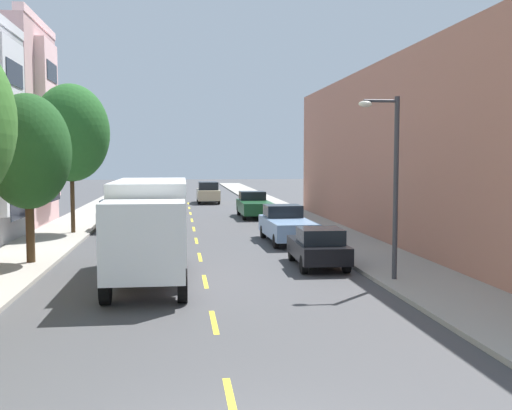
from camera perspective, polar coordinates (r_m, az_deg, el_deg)
ground_plane at (r=38.01m, az=-5.98°, el=-1.74°), size 160.00×160.00×0.00m
sidewalk_left at (r=36.55m, az=-17.11°, el=-2.05°), size 3.20×120.00×0.14m
sidewalk_right at (r=36.87m, az=5.20°, el=-1.81°), size 3.20×120.00×0.14m
lane_centerline_dashes at (r=32.55m, az=-5.76°, el=-2.76°), size 0.14×47.20×0.01m
apartment_block_opposite at (r=31.36m, az=20.41°, el=4.66°), size 10.00×36.00×8.68m
street_tree_second at (r=24.21m, az=-20.64°, el=4.69°), size 3.16×3.16×6.32m
street_tree_third at (r=33.34m, az=-16.99°, el=6.49°), size 3.99×3.99×7.79m
street_lamp at (r=19.94m, az=12.56°, el=3.00°), size 1.35×0.28×5.88m
delivery_box_truck at (r=20.46m, az=-9.94°, el=-1.74°), size 2.44×8.16×3.29m
parked_sedan_orange at (r=60.79m, az=-10.51°, el=1.22°), size 1.87×4.53×1.43m
parked_hatchback_black at (r=22.75m, az=5.87°, el=-3.95°), size 1.86×4.05×1.50m
parked_pickup_silver at (r=35.71m, az=-12.82°, el=-0.89°), size 2.13×5.35×1.73m
parked_pickup_forest at (r=41.79m, az=-0.19°, el=-0.02°), size 2.01×5.30×1.73m
parked_pickup_sky at (r=29.42m, az=2.90°, el=-1.89°), size 2.12×5.34×1.73m
parked_hatchback_charcoal at (r=53.10m, az=-11.05°, el=0.76°), size 1.76×4.01×1.50m
parked_wagon_white at (r=46.61m, az=-11.72°, el=0.32°), size 1.88×4.72×1.50m
moving_champagne_sedan at (r=55.20m, az=-4.53°, el=1.21°), size 1.95×4.80×1.93m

